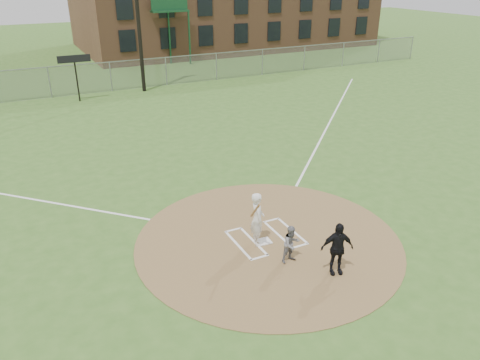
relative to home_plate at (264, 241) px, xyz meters
name	(u,v)px	position (x,y,z in m)	size (l,w,h in m)	color
ground	(268,240)	(0.16, 0.04, -0.03)	(140.00, 140.00, 0.00)	#386121
dirt_circle	(268,240)	(0.16, 0.04, -0.02)	(8.40, 8.40, 0.02)	olive
home_plate	(264,241)	(0.00, 0.00, 0.00)	(0.41, 0.41, 0.03)	white
foul_line_first	(329,124)	(9.16, 9.04, -0.03)	(0.10, 24.00, 0.01)	white
catcher	(291,244)	(0.18, -1.26, 0.57)	(0.56, 0.44, 1.16)	slate
umpire	(337,248)	(1.00, -2.30, 0.78)	(0.93, 0.39, 1.58)	black
batters_boxes	(266,238)	(0.16, 0.19, -0.01)	(2.08, 1.88, 0.01)	white
batter_at_plate	(257,219)	(-0.25, 0.03, 0.86)	(0.65, 1.07, 1.78)	white
outfield_fence	(111,76)	(0.16, 22.04, 0.98)	(56.08, 0.08, 2.03)	slate
scoreboard_sign	(75,64)	(-2.34, 20.24, 2.35)	(2.00, 0.10, 2.93)	black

